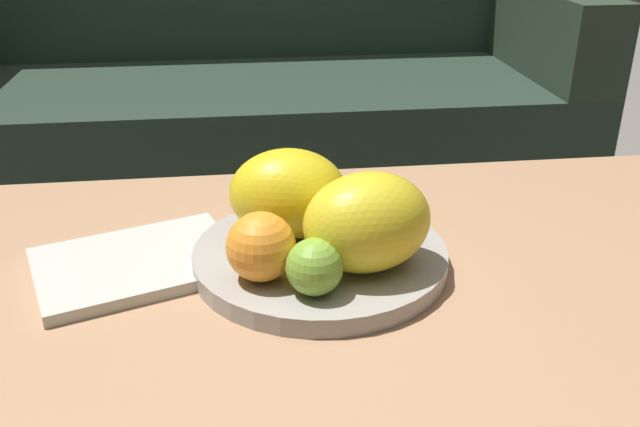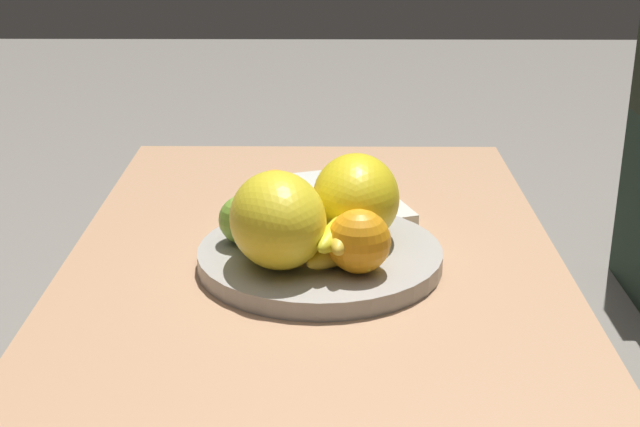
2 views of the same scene
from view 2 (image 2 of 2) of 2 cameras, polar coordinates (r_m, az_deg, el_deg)
The scene contains 9 objects.
coffee_table at distance 1.20m, azimuth -0.42°, elevation -6.02°, with size 1.20×0.68×0.41m.
fruit_bowl at distance 1.22m, azimuth 0.00°, elevation -2.73°, with size 0.33×0.33×0.03m, color #A39E97.
melon_large_front at distance 1.23m, azimuth 2.27°, elevation 0.99°, with size 0.15×0.12×0.12m, color yellow.
melon_smaller_beside at distance 1.15m, azimuth -2.68°, elevation -0.47°, with size 0.16×0.12×0.12m, color yellow.
orange_front at distance 1.14m, azimuth 2.45°, elevation -1.76°, with size 0.08×0.08×0.08m, color orange.
orange_left at distance 1.28m, azimuth -2.82°, elevation 0.91°, with size 0.08×0.08×0.08m, color orange.
apple_left at distance 1.23m, azimuth -4.85°, elevation -0.39°, with size 0.07×0.07×0.07m, color #7BAB35.
banana_bunch at distance 1.17m, azimuth 1.66°, elevation -1.55°, with size 0.16×0.13×0.06m.
magazine at distance 1.44m, azimuth 0.91°, elevation 0.88°, with size 0.25×0.18×0.02m, color beige.
Camera 2 is at (1.07, 0.02, 0.92)m, focal length 51.02 mm.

